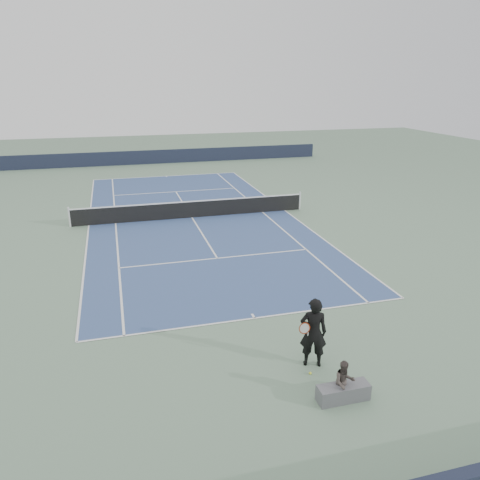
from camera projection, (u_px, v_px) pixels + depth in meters
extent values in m
plane|color=slate|center=(192.00, 218.00, 25.93)|extent=(80.00, 80.00, 0.00)
cube|color=#344C7C|center=(192.00, 218.00, 25.93)|extent=(10.97, 23.77, 0.01)
cylinder|color=silver|center=(69.00, 217.00, 24.15)|extent=(0.10, 0.10, 1.07)
cylinder|color=silver|center=(300.00, 201.00, 27.35)|extent=(0.10, 0.10, 1.07)
cube|color=black|center=(192.00, 210.00, 25.78)|extent=(12.80, 0.03, 0.90)
cube|color=white|center=(191.00, 201.00, 25.62)|extent=(12.80, 0.04, 0.06)
cube|color=black|center=(158.00, 157.00, 42.01)|extent=(30.00, 0.25, 1.20)
imported|color=black|center=(313.00, 332.00, 12.38)|extent=(0.88, 0.75, 1.98)
torus|color=maroon|center=(305.00, 328.00, 12.20)|extent=(0.34, 0.18, 0.36)
cylinder|color=white|center=(305.00, 328.00, 12.20)|extent=(0.29, 0.14, 0.32)
cylinder|color=white|center=(308.00, 336.00, 12.35)|extent=(0.08, 0.13, 0.27)
sphere|color=yellow|center=(310.00, 373.00, 12.26)|extent=(0.07, 0.07, 0.07)
cube|color=#5A5A5F|center=(343.00, 393.00, 11.24)|extent=(1.32, 0.57, 0.41)
imported|color=#483E39|center=(344.00, 382.00, 11.14)|extent=(0.58, 0.48, 1.10)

